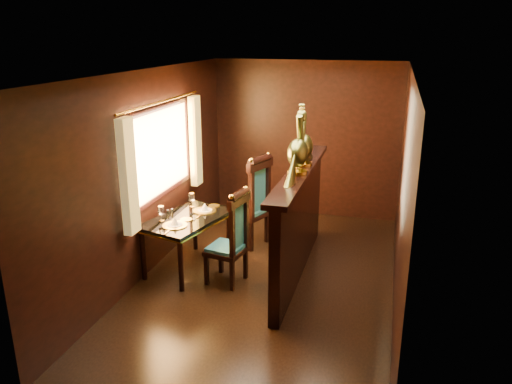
% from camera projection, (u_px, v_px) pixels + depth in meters
% --- Properties ---
extents(ground, '(5.00, 5.00, 0.00)m').
position_uv_depth(ground, '(267.00, 280.00, 6.12)').
color(ground, black).
rests_on(ground, ground).
extents(room_shell, '(3.04, 5.04, 2.52)m').
position_uv_depth(room_shell, '(261.00, 154.00, 5.68)').
color(room_shell, black).
rests_on(room_shell, ground).
extents(partition, '(0.26, 2.70, 1.36)m').
position_uv_depth(partition, '(299.00, 220.00, 6.10)').
color(partition, black).
rests_on(partition, ground).
extents(dining_table, '(0.99, 1.32, 0.90)m').
position_uv_depth(dining_table, '(187.00, 222.00, 6.26)').
color(dining_table, black).
rests_on(dining_table, ground).
extents(chair_left, '(0.50, 0.52, 1.20)m').
position_uv_depth(chair_left, '(234.00, 236.00, 5.87)').
color(chair_left, black).
rests_on(chair_left, ground).
extents(chair_right, '(0.62, 0.64, 1.34)m').
position_uv_depth(chair_right, '(255.00, 199.00, 6.92)').
color(chair_right, black).
rests_on(chair_right, ground).
extents(peacock_left, '(0.24, 0.65, 0.78)m').
position_uv_depth(peacock_left, '(298.00, 141.00, 5.59)').
color(peacock_left, '#164426').
rests_on(peacock_left, partition).
extents(peacock_right, '(0.23, 0.62, 0.73)m').
position_uv_depth(peacock_right, '(304.00, 136.00, 5.95)').
color(peacock_right, '#164426').
rests_on(peacock_right, partition).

